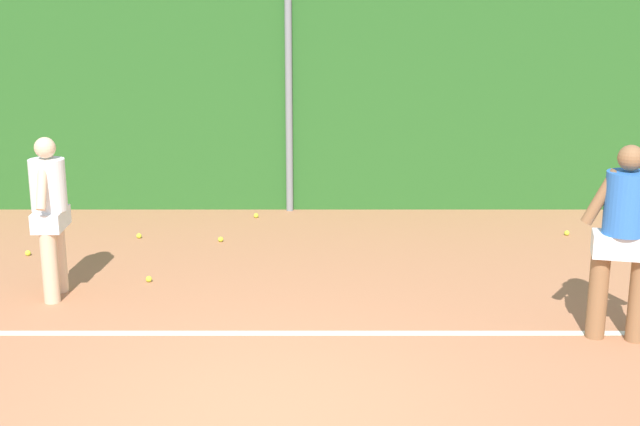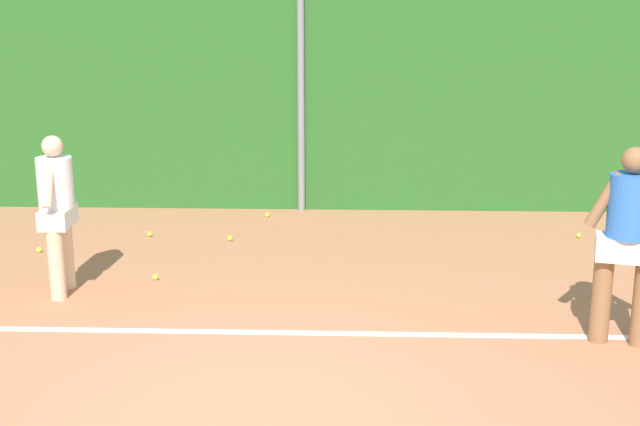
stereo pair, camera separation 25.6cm
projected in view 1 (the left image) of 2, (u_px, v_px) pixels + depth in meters
The scene contains 14 objects.
ground_plane at pixel (277, 324), 8.16m from camera, with size 28.34×28.34×0.00m, color #B2704C.
hedge_fence_backdrop at pixel (292, 97), 12.14m from camera, with size 18.42×0.25×3.23m, color #286023.
fence_post_center at pixel (291, 96), 11.96m from camera, with size 0.10×0.10×3.31m, color gray.
court_baseline_paint at pixel (275, 333), 7.95m from camera, with size 13.46×0.10×0.01m, color white.
player_foreground_near at pixel (627, 233), 7.57m from camera, with size 0.74×0.42×1.79m.
player_midcourt at pixel (53, 209), 8.69m from camera, with size 0.36×0.78×1.67m.
tennis_ball_2 at pixel (59, 229), 11.28m from camera, with size 0.07×0.07×0.07m, color #CCDB33.
tennis_ball_3 at pixel (31, 253), 10.27m from camera, with size 0.07×0.07×0.07m, color #CCDB33.
tennis_ball_4 at pixel (151, 279), 9.35m from camera, with size 0.07×0.07×0.07m, color #CCDB33.
tennis_ball_5 at pixel (629, 224), 11.54m from camera, with size 0.07×0.07×0.07m, color #CCDB33.
tennis_ball_7 at pixel (569, 233), 11.10m from camera, with size 0.07×0.07×0.07m, color #CCDB33.
tennis_ball_8 at pixel (258, 215), 11.97m from camera, with size 0.07×0.07×0.07m, color #CCDB33.
tennis_ball_11 at pixel (141, 236), 10.99m from camera, with size 0.07×0.07×0.07m, color #CCDB33.
tennis_ball_12 at pixel (223, 239), 10.83m from camera, with size 0.07×0.07×0.07m, color #CCDB33.
Camera 1 is at (0.43, -5.74, 3.08)m, focal length 48.25 mm.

